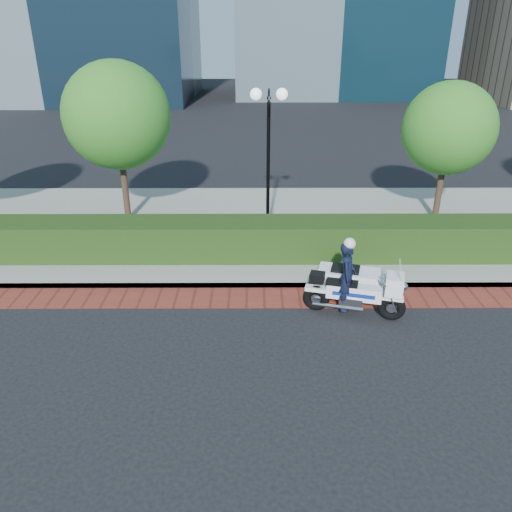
{
  "coord_description": "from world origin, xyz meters",
  "views": [
    {
      "loc": [
        0.6,
        -8.81,
        5.77
      ],
      "look_at": [
        0.64,
        1.7,
        1.0
      ],
      "focal_mm": 35.0,
      "sensor_mm": 36.0,
      "label": 1
    }
  ],
  "objects_px": {
    "lamppost": "(268,140)",
    "tree_c": "(449,129)",
    "police_motorcycle": "(351,283)",
    "tree_b": "(117,116)"
  },
  "relations": [
    {
      "from": "tree_c",
      "to": "police_motorcycle",
      "type": "xyz_separation_m",
      "value": [
        -3.73,
        -5.42,
        -2.42
      ]
    },
    {
      "from": "lamppost",
      "to": "tree_c",
      "type": "xyz_separation_m",
      "value": [
        5.5,
        1.3,
        0.09
      ]
    },
    {
      "from": "lamppost",
      "to": "police_motorcycle",
      "type": "distance_m",
      "value": 5.06
    },
    {
      "from": "tree_c",
      "to": "police_motorcycle",
      "type": "relative_size",
      "value": 1.95
    },
    {
      "from": "tree_b",
      "to": "police_motorcycle",
      "type": "xyz_separation_m",
      "value": [
        6.27,
        -5.42,
        -2.81
      ]
    },
    {
      "from": "lamppost",
      "to": "tree_c",
      "type": "distance_m",
      "value": 5.65
    },
    {
      "from": "tree_b",
      "to": "police_motorcycle",
      "type": "relative_size",
      "value": 2.21
    },
    {
      "from": "tree_c",
      "to": "tree_b",
      "type": "bearing_deg",
      "value": 180.0
    },
    {
      "from": "tree_b",
      "to": "police_motorcycle",
      "type": "distance_m",
      "value": 8.75
    },
    {
      "from": "tree_b",
      "to": "tree_c",
      "type": "bearing_deg",
      "value": -0.0
    }
  ]
}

